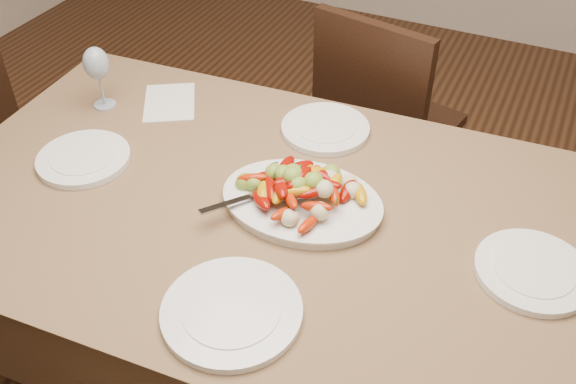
# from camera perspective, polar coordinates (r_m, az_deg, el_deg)

# --- Properties ---
(dining_table) EXTENTS (1.90, 1.15, 0.76)m
(dining_table) POSITION_cam_1_polar(r_m,az_deg,el_deg) (1.85, -0.00, -10.46)
(dining_table) COLOR brown
(dining_table) RESTS_ON ground
(chair_far) EXTENTS (0.50, 0.50, 0.95)m
(chair_far) POSITION_cam_1_polar(r_m,az_deg,el_deg) (2.41, 9.09, 5.98)
(chair_far) COLOR black
(chair_far) RESTS_ON ground
(serving_platter) EXTENTS (0.41, 0.31, 0.02)m
(serving_platter) POSITION_cam_1_polar(r_m,az_deg,el_deg) (1.58, 1.24, -1.00)
(serving_platter) COLOR white
(serving_platter) RESTS_ON dining_table
(roasted_vegetables) EXTENTS (0.33, 0.24, 0.09)m
(roasted_vegetables) POSITION_cam_1_polar(r_m,az_deg,el_deg) (1.55, 1.27, 0.58)
(roasted_vegetables) COLOR #7F0902
(roasted_vegetables) RESTS_ON serving_platter
(serving_spoon) EXTENTS (0.27, 0.20, 0.03)m
(serving_spoon) POSITION_cam_1_polar(r_m,az_deg,el_deg) (1.55, -1.48, -0.24)
(serving_spoon) COLOR #9EA0A8
(serving_spoon) RESTS_ON serving_platter
(plate_left) EXTENTS (0.25, 0.25, 0.02)m
(plate_left) POSITION_cam_1_polar(r_m,az_deg,el_deg) (1.81, -17.70, 2.83)
(plate_left) COLOR white
(plate_left) RESTS_ON dining_table
(plate_right) EXTENTS (0.25, 0.25, 0.02)m
(plate_right) POSITION_cam_1_polar(r_m,az_deg,el_deg) (1.52, 20.93, -6.61)
(plate_right) COLOR white
(plate_right) RESTS_ON dining_table
(plate_far) EXTENTS (0.25, 0.25, 0.02)m
(plate_far) POSITION_cam_1_polar(r_m,az_deg,el_deg) (1.85, 3.33, 5.63)
(plate_far) COLOR white
(plate_far) RESTS_ON dining_table
(plate_near) EXTENTS (0.30, 0.30, 0.02)m
(plate_near) POSITION_cam_1_polar(r_m,az_deg,el_deg) (1.36, -5.02, -10.55)
(plate_near) COLOR white
(plate_near) RESTS_ON dining_table
(wine_glass) EXTENTS (0.08, 0.08, 0.20)m
(wine_glass) POSITION_cam_1_polar(r_m,az_deg,el_deg) (1.99, -16.46, 9.87)
(wine_glass) COLOR #8C99A5
(wine_glass) RESTS_ON dining_table
(menu_card) EXTENTS (0.24, 0.26, 0.00)m
(menu_card) POSITION_cam_1_polar(r_m,az_deg,el_deg) (2.01, -10.48, 7.86)
(menu_card) COLOR silver
(menu_card) RESTS_ON dining_table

